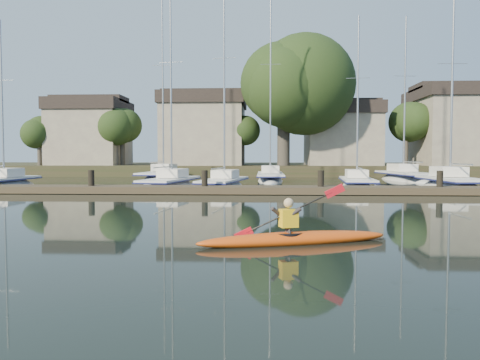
{
  "coord_description": "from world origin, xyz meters",
  "views": [
    {
      "loc": [
        0.03,
        -10.13,
        1.97
      ],
      "look_at": [
        -0.69,
        4.46,
        1.2
      ],
      "focal_mm": 35.0,
      "sensor_mm": 36.0,
      "label": 1
    }
  ],
  "objects_px": {
    "sailboat_2": "(224,191)",
    "sailboat_4": "(451,192)",
    "sailboat_1": "(171,190)",
    "sailboat_5": "(163,182)",
    "dock": "(262,190)",
    "sailboat_7": "(404,183)",
    "sailboat_0": "(2,190)",
    "sailboat_3": "(357,190)",
    "sailboat_6": "(270,183)",
    "kayak": "(294,236)"
  },
  "relations": [
    {
      "from": "sailboat_2",
      "to": "sailboat_4",
      "type": "height_order",
      "value": "sailboat_2"
    },
    {
      "from": "sailboat_1",
      "to": "sailboat_2",
      "type": "height_order",
      "value": "sailboat_2"
    },
    {
      "from": "sailboat_2",
      "to": "sailboat_5",
      "type": "xyz_separation_m",
      "value": [
        -5.79,
        9.4,
        -0.03
      ]
    },
    {
      "from": "sailboat_1",
      "to": "sailboat_4",
      "type": "bearing_deg",
      "value": 8.14
    },
    {
      "from": "dock",
      "to": "sailboat_7",
      "type": "height_order",
      "value": "sailboat_7"
    },
    {
      "from": "sailboat_2",
      "to": "sailboat_5",
      "type": "distance_m",
      "value": 11.04
    },
    {
      "from": "sailboat_2",
      "to": "sailboat_7",
      "type": "bearing_deg",
      "value": 42.02
    },
    {
      "from": "sailboat_0",
      "to": "sailboat_4",
      "type": "distance_m",
      "value": 27.47
    },
    {
      "from": "sailboat_1",
      "to": "sailboat_4",
      "type": "relative_size",
      "value": 1.02
    },
    {
      "from": "sailboat_0",
      "to": "sailboat_3",
      "type": "height_order",
      "value": "sailboat_3"
    },
    {
      "from": "dock",
      "to": "sailboat_5",
      "type": "height_order",
      "value": "sailboat_5"
    },
    {
      "from": "sailboat_0",
      "to": "sailboat_7",
      "type": "relative_size",
      "value": 0.82
    },
    {
      "from": "sailboat_4",
      "to": "sailboat_5",
      "type": "distance_m",
      "value": 21.57
    },
    {
      "from": "sailboat_1",
      "to": "sailboat_6",
      "type": "bearing_deg",
      "value": 60.8
    },
    {
      "from": "kayak",
      "to": "sailboat_5",
      "type": "relative_size",
      "value": 0.28
    },
    {
      "from": "sailboat_0",
      "to": "sailboat_1",
      "type": "xyz_separation_m",
      "value": [
        10.6,
        0.02,
        0.01
      ]
    },
    {
      "from": "sailboat_6",
      "to": "sailboat_5",
      "type": "bearing_deg",
      "value": 171.99
    },
    {
      "from": "sailboat_5",
      "to": "sailboat_6",
      "type": "height_order",
      "value": "sailboat_5"
    },
    {
      "from": "sailboat_4",
      "to": "sailboat_3",
      "type": "bearing_deg",
      "value": 168.81
    },
    {
      "from": "sailboat_1",
      "to": "sailboat_5",
      "type": "height_order",
      "value": "sailboat_5"
    },
    {
      "from": "dock",
      "to": "sailboat_3",
      "type": "xyz_separation_m",
      "value": [
        5.87,
        5.13,
        -0.38
      ]
    },
    {
      "from": "dock",
      "to": "sailboat_3",
      "type": "distance_m",
      "value": 7.81
    },
    {
      "from": "sailboat_0",
      "to": "sailboat_4",
      "type": "height_order",
      "value": "sailboat_4"
    },
    {
      "from": "kayak",
      "to": "sailboat_2",
      "type": "distance_m",
      "value": 18.25
    },
    {
      "from": "sailboat_4",
      "to": "sailboat_7",
      "type": "distance_m",
      "value": 8.88
    },
    {
      "from": "sailboat_3",
      "to": "sailboat_5",
      "type": "xyz_separation_m",
      "value": [
        -14.03,
        8.51,
        -0.03
      ]
    },
    {
      "from": "sailboat_3",
      "to": "sailboat_5",
      "type": "distance_m",
      "value": 16.4
    },
    {
      "from": "sailboat_4",
      "to": "sailboat_2",
      "type": "bearing_deg",
      "value": 178.45
    },
    {
      "from": "sailboat_2",
      "to": "sailboat_3",
      "type": "bearing_deg",
      "value": 14.99
    },
    {
      "from": "sailboat_3",
      "to": "sailboat_4",
      "type": "distance_m",
      "value": 5.45
    },
    {
      "from": "sailboat_7",
      "to": "sailboat_5",
      "type": "bearing_deg",
      "value": 171.93
    },
    {
      "from": "dock",
      "to": "sailboat_6",
      "type": "height_order",
      "value": "sailboat_6"
    },
    {
      "from": "sailboat_1",
      "to": "sailboat_2",
      "type": "relative_size",
      "value": 0.98
    },
    {
      "from": "sailboat_7",
      "to": "sailboat_0",
      "type": "bearing_deg",
      "value": -168.47
    },
    {
      "from": "kayak",
      "to": "sailboat_2",
      "type": "height_order",
      "value": "sailboat_2"
    },
    {
      "from": "sailboat_0",
      "to": "sailboat_1",
      "type": "distance_m",
      "value": 10.6
    },
    {
      "from": "dock",
      "to": "sailboat_2",
      "type": "bearing_deg",
      "value": 119.23
    },
    {
      "from": "dock",
      "to": "sailboat_0",
      "type": "height_order",
      "value": "sailboat_0"
    },
    {
      "from": "dock",
      "to": "sailboat_3",
      "type": "relative_size",
      "value": 2.9
    },
    {
      "from": "dock",
      "to": "sailboat_6",
      "type": "bearing_deg",
      "value": 87.22
    },
    {
      "from": "sailboat_3",
      "to": "dock",
      "type": "bearing_deg",
      "value": -133.23
    },
    {
      "from": "sailboat_0",
      "to": "sailboat_4",
      "type": "xyz_separation_m",
      "value": [
        27.47,
        0.0,
        -0.02
      ]
    },
    {
      "from": "sailboat_5",
      "to": "sailboat_7",
      "type": "distance_m",
      "value": 19.31
    },
    {
      "from": "sailboat_5",
      "to": "sailboat_6",
      "type": "bearing_deg",
      "value": -4.31
    },
    {
      "from": "sailboat_2",
      "to": "sailboat_3",
      "type": "height_order",
      "value": "sailboat_2"
    },
    {
      "from": "sailboat_2",
      "to": "sailboat_5",
      "type": "bearing_deg",
      "value": 130.39
    },
    {
      "from": "sailboat_1",
      "to": "sailboat_5",
      "type": "bearing_deg",
      "value": 113.23
    },
    {
      "from": "kayak",
      "to": "dock",
      "type": "xyz_separation_m",
      "value": [
        -0.72,
        13.75,
        0.03
      ]
    },
    {
      "from": "sailboat_0",
      "to": "sailboat_5",
      "type": "xyz_separation_m",
      "value": [
        8.07,
        9.43,
        -0.01
      ]
    },
    {
      "from": "sailboat_6",
      "to": "dock",
      "type": "bearing_deg",
      "value": -92.63
    }
  ]
}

